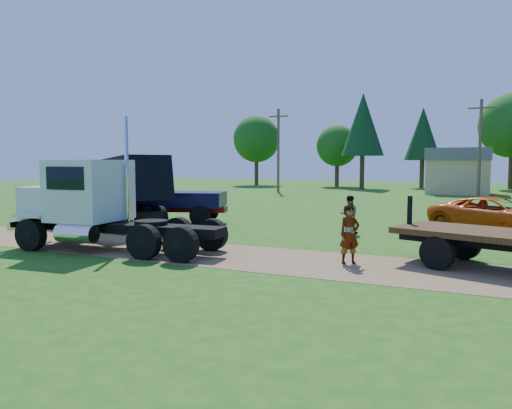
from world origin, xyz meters
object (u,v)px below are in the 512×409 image
at_px(white_semi_tractor, 92,204).
at_px(navy_truck, 157,195).
at_px(black_dump_truck, 109,187).
at_px(spectator_a, 349,235).
at_px(orange_pickup, 496,215).

distance_m(white_semi_tractor, navy_truck, 8.12).
height_order(white_semi_tractor, black_dump_truck, white_semi_tractor).
bearing_deg(spectator_a, navy_truck, 109.82).
relative_size(white_semi_tractor, navy_truck, 1.23).
height_order(black_dump_truck, orange_pickup, black_dump_truck).
height_order(black_dump_truck, spectator_a, black_dump_truck).
distance_m(black_dump_truck, spectator_a, 14.15).
distance_m(white_semi_tractor, orange_pickup, 18.05).
relative_size(black_dump_truck, navy_truck, 1.24).
bearing_deg(white_semi_tractor, spectator_a, 3.33).
relative_size(navy_truck, orange_pickup, 1.15).
xyz_separation_m(white_semi_tractor, black_dump_truck, (-3.94, 5.44, 0.29)).
xyz_separation_m(navy_truck, orange_pickup, (16.56, 3.71, -0.67)).
distance_m(black_dump_truck, navy_truck, 2.66).
bearing_deg(orange_pickup, navy_truck, 123.74).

